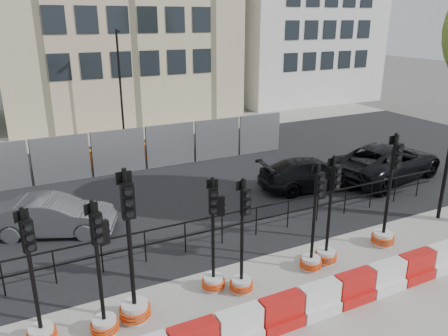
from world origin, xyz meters
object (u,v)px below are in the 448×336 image
traffic_signal_d (214,264)px  car_c (312,174)px  traffic_signal_h (385,224)px  traffic_signal_a (39,317)px

traffic_signal_d → car_c: size_ratio=0.66×
traffic_signal_h → car_c: traffic_signal_h is taller
traffic_signal_a → car_c: 11.60m
traffic_signal_d → traffic_signal_a: bearing=-160.9°
traffic_signal_h → traffic_signal_d: bearing=-178.0°
traffic_signal_a → car_c: traffic_signal_a is taller
traffic_signal_d → car_c: (6.53, 4.55, -0.09)m
car_c → traffic_signal_h: bearing=177.8°
traffic_signal_d → traffic_signal_h: size_ratio=0.86×
traffic_signal_a → car_c: size_ratio=0.68×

